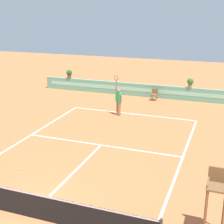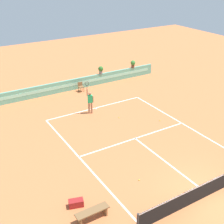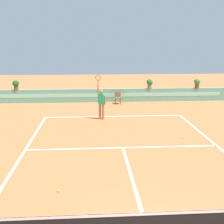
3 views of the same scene
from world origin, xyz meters
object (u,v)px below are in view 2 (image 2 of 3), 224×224
at_px(gear_bag, 76,203).
at_px(tennis_ball_mid_court, 139,180).
at_px(bench_courtside, 92,213).
at_px(tennis_player, 90,101).
at_px(tennis_ball_near_baseline, 160,120).
at_px(ball_kid_chair, 81,86).
at_px(potted_plant_right, 101,70).
at_px(tennis_ball_by_sideline, 119,118).
at_px(potted_plant_far_right, 133,63).

height_order(gear_bag, tennis_ball_mid_court, gear_bag).
height_order(bench_courtside, tennis_player, tennis_player).
distance_m(tennis_ball_near_baseline, tennis_ball_mid_court, 7.14).
bearing_deg(ball_kid_chair, potted_plant_right, 16.45).
distance_m(ball_kid_chair, tennis_ball_mid_court, 13.25).
distance_m(ball_kid_chair, gear_bag, 14.49).
xyz_separation_m(gear_bag, tennis_ball_by_sideline, (6.68, 6.70, -0.15)).
relative_size(ball_kid_chair, tennis_ball_by_sideline, 12.50).
bearing_deg(potted_plant_right, tennis_ball_mid_court, -111.55).
bearing_deg(bench_courtside, tennis_ball_mid_court, 18.02).
bearing_deg(potted_plant_right, tennis_ball_by_sideline, -109.04).
distance_m(potted_plant_far_right, potted_plant_right, 3.67).
height_order(tennis_player, tennis_ball_mid_court, tennis_player).
bearing_deg(tennis_player, potted_plant_far_right, 34.29).
height_order(tennis_ball_near_baseline, potted_plant_far_right, potted_plant_far_right).
relative_size(tennis_ball_near_baseline, potted_plant_far_right, 0.09).
height_order(potted_plant_far_right, potted_plant_right, same).
relative_size(tennis_player, tennis_ball_by_sideline, 38.01).
bearing_deg(tennis_ball_mid_court, gear_bag, 179.76).
bearing_deg(tennis_ball_near_baseline, tennis_ball_by_sideline, 140.00).
height_order(gear_bag, potted_plant_far_right, potted_plant_far_right).
bearing_deg(bench_courtside, tennis_player, 62.72).
xyz_separation_m(tennis_ball_mid_court, tennis_ball_by_sideline, (3.00, 6.71, 0.00)).
bearing_deg(ball_kid_chair, gear_bag, -117.08).
height_order(tennis_player, potted_plant_far_right, tennis_player).
height_order(ball_kid_chair, tennis_ball_near_baseline, ball_kid_chair).
xyz_separation_m(ball_kid_chair, potted_plant_far_right, (6.14, 0.73, 0.93)).
xyz_separation_m(ball_kid_chair, tennis_player, (-1.34, -4.37, 0.57)).
bearing_deg(tennis_ball_by_sideline, potted_plant_far_right, 48.85).
xyz_separation_m(bench_courtside, potted_plant_right, (8.79, 14.76, 1.04)).
bearing_deg(tennis_ball_near_baseline, bench_courtside, -146.06).
bearing_deg(tennis_ball_mid_court, ball_kid_chair, 77.30).
bearing_deg(tennis_ball_near_baseline, potted_plant_right, 89.56).
bearing_deg(tennis_ball_mid_court, tennis_player, 79.58).
bearing_deg(potted_plant_far_right, tennis_ball_mid_court, -123.57).
height_order(bench_courtside, tennis_ball_by_sideline, bench_courtside).
relative_size(bench_courtside, tennis_ball_near_baseline, 23.53).
relative_size(bench_courtside, tennis_ball_mid_court, 23.53).
bearing_deg(gear_bag, ball_kid_chair, 62.92).
distance_m(tennis_ball_by_sideline, potted_plant_far_right, 9.31).
relative_size(ball_kid_chair, tennis_ball_mid_court, 12.50).
distance_m(gear_bag, potted_plant_right, 16.42).
height_order(tennis_player, tennis_ball_near_baseline, tennis_player).
bearing_deg(potted_plant_far_right, bench_courtside, -130.18).
xyz_separation_m(gear_bag, potted_plant_far_right, (12.74, 13.63, 1.23)).
distance_m(tennis_player, potted_plant_right, 6.38).
xyz_separation_m(gear_bag, potted_plant_right, (9.07, 13.63, 1.23)).
bearing_deg(gear_bag, bench_courtside, -76.13).
bearing_deg(bench_courtside, ball_kid_chair, 65.75).
relative_size(tennis_ball_near_baseline, tennis_ball_by_sideline, 1.00).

